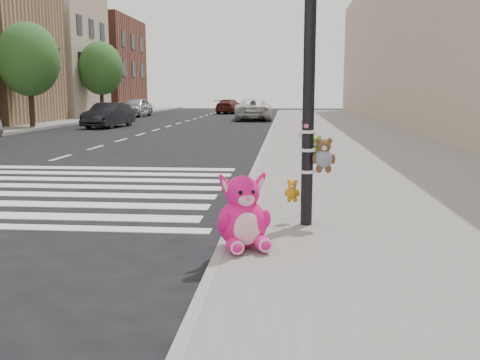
# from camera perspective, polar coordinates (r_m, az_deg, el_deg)

# --- Properties ---
(ground) EXTENTS (120.00, 120.00, 0.00)m
(ground) POSITION_cam_1_polar(r_m,az_deg,el_deg) (6.33, -16.92, -9.23)
(ground) COLOR black
(ground) RESTS_ON ground
(sidewalk_near) EXTENTS (7.00, 80.00, 0.14)m
(sidewalk_near) POSITION_cam_1_polar(r_m,az_deg,el_deg) (15.90, 14.68, 2.19)
(sidewalk_near) COLOR slate
(sidewalk_near) RESTS_ON ground
(curb_edge) EXTENTS (0.12, 80.00, 0.15)m
(curb_edge) POSITION_cam_1_polar(r_m,az_deg,el_deg) (15.69, 2.15, 2.40)
(curb_edge) COLOR gray
(curb_edge) RESTS_ON ground
(bld_far_d) EXTENTS (6.00, 8.00, 10.00)m
(bld_far_d) POSITION_cam_1_polar(r_m,az_deg,el_deg) (44.39, -19.21, 12.78)
(bld_far_d) COLOR tan
(bld_far_d) RESTS_ON ground
(bld_far_e) EXTENTS (6.00, 10.00, 9.00)m
(bld_far_e) POSITION_cam_1_polar(r_m,az_deg,el_deg) (54.60, -14.40, 11.75)
(bld_far_e) COLOR brown
(bld_far_e) RESTS_ON ground
(bld_near) EXTENTS (5.00, 60.00, 10.00)m
(bld_near) POSITION_cam_1_polar(r_m,az_deg,el_deg) (27.00, 23.42, 15.07)
(bld_near) COLOR tan
(bld_near) RESTS_ON ground
(signal_pole) EXTENTS (0.69, 0.49, 4.00)m
(signal_pole) POSITION_cam_1_polar(r_m,az_deg,el_deg) (7.37, 7.59, 7.72)
(signal_pole) COLOR black
(signal_pole) RESTS_ON sidewalk_near
(tree_far_b) EXTENTS (3.20, 3.20, 5.44)m
(tree_far_b) POSITION_cam_1_polar(r_m,az_deg,el_deg) (30.73, -21.62, 11.86)
(tree_far_b) COLOR #382619
(tree_far_b) RESTS_ON sidewalk_far
(tree_far_c) EXTENTS (3.20, 3.20, 5.44)m
(tree_far_c) POSITION_cam_1_polar(r_m,az_deg,el_deg) (40.88, -14.65, 11.43)
(tree_far_c) COLOR #382619
(tree_far_c) RESTS_ON sidewalk_far
(pink_bunny) EXTENTS (0.76, 0.82, 0.92)m
(pink_bunny) POSITION_cam_1_polar(r_m,az_deg,el_deg) (6.32, 0.32, -3.97)
(pink_bunny) COLOR #FE1584
(pink_bunny) RESTS_ON sidewalk_near
(red_teddy) EXTENTS (0.14, 0.10, 0.19)m
(red_teddy) POSITION_cam_1_polar(r_m,az_deg,el_deg) (7.91, 1.16, -3.36)
(red_teddy) COLOR #A3102B
(red_teddy) RESTS_ON sidewalk_near
(car_dark_far) EXTENTS (1.91, 4.34, 1.39)m
(car_dark_far) POSITION_cam_1_polar(r_m,az_deg,el_deg) (31.00, -13.83, 6.74)
(car_dark_far) COLOR black
(car_dark_far) RESTS_ON ground
(car_white_near) EXTENTS (2.86, 5.56, 1.50)m
(car_white_near) POSITION_cam_1_polar(r_m,az_deg,el_deg) (37.99, 1.39, 7.53)
(car_white_near) COLOR silver
(car_white_near) RESTS_ON ground
(car_maroon_near) EXTENTS (2.42, 4.70, 1.30)m
(car_maroon_near) POSITION_cam_1_polar(r_m,az_deg,el_deg) (49.77, -1.15, 7.86)
(car_maroon_near) COLOR #4E1916
(car_maroon_near) RESTS_ON ground
(car_silver_deep) EXTENTS (1.97, 4.56, 1.53)m
(car_silver_deep) POSITION_cam_1_polar(r_m,az_deg,el_deg) (44.28, -11.03, 7.65)
(car_silver_deep) COLOR #AAA9AE
(car_silver_deep) RESTS_ON ground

